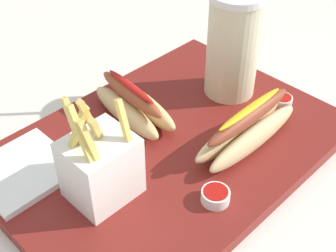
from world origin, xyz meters
TOP-DOWN VIEW (x-y plane):
  - ground_plane at (0.00, 0.00)m, footprint 2.40×2.40m
  - food_tray at (0.00, 0.00)m, footprint 0.49×0.35m
  - soda_cup at (0.16, 0.02)m, footprint 0.08×0.08m
  - fries_basket at (-0.13, -0.01)m, footprint 0.08×0.07m
  - hot_dog_1 at (0.00, 0.08)m, footprint 0.08×0.16m
  - hot_dog_2 at (0.08, -0.08)m, footprint 0.19×0.05m
  - ketchup_cup_1 at (-0.04, -0.12)m, footprint 0.04×0.04m
  - ketchup_cup_2 at (0.18, -0.07)m, footprint 0.03×0.03m
  - napkin_stack at (-0.18, 0.09)m, footprint 0.12×0.11m

SIDE VIEW (x-z plane):
  - ground_plane at x=0.00m, z-range -0.02..0.00m
  - food_tray at x=0.00m, z-range 0.00..0.02m
  - napkin_stack at x=-0.18m, z-range 0.02..0.03m
  - ketchup_cup_1 at x=-0.04m, z-range 0.02..0.04m
  - ketchup_cup_2 at x=0.18m, z-range 0.02..0.04m
  - hot_dog_1 at x=0.00m, z-range 0.01..0.08m
  - hot_dog_2 at x=0.08m, z-range 0.01..0.08m
  - fries_basket at x=-0.13m, z-range -0.01..0.14m
  - soda_cup at x=0.16m, z-range -0.02..0.23m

